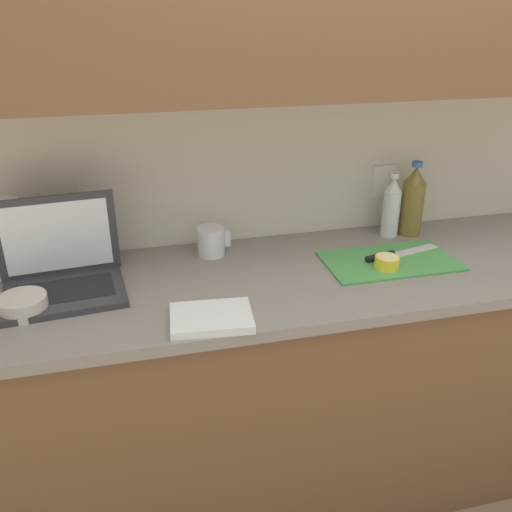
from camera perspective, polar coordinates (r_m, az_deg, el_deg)
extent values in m
plane|color=#847056|center=(2.34, 8.62, -21.22)|extent=(12.00, 12.00, 0.00)
cube|color=silver|center=(1.98, 7.33, 13.83)|extent=(5.20, 0.06, 2.60)
cube|color=white|center=(1.88, -16.68, 5.32)|extent=(0.09, 0.01, 0.12)
cube|color=white|center=(2.09, 13.29, 7.68)|extent=(0.09, 0.01, 0.12)
cube|color=brown|center=(2.05, 9.38, -12.80)|extent=(2.41, 0.58, 0.86)
cube|color=gray|center=(1.81, 10.36, -1.51)|extent=(2.49, 0.62, 0.03)
cube|color=#333338|center=(1.69, -19.49, -3.73)|extent=(0.37, 0.29, 0.02)
cube|color=black|center=(1.68, -19.55, -3.41)|extent=(0.29, 0.18, 0.00)
cube|color=#333338|center=(1.74, -20.21, 1.97)|extent=(0.35, 0.04, 0.26)
cube|color=white|center=(1.74, -20.20, 1.90)|extent=(0.31, 0.03, 0.22)
cube|color=#4C9E51|center=(1.85, 13.89, -0.51)|extent=(0.44, 0.25, 0.01)
cube|color=silver|center=(1.94, 16.30, 0.56)|extent=(0.19, 0.08, 0.00)
cylinder|color=black|center=(1.84, 12.94, -0.03)|extent=(0.11, 0.05, 0.02)
cylinder|color=yellow|center=(1.79, 13.60, -0.66)|extent=(0.08, 0.08, 0.04)
cylinder|color=#F4EAA3|center=(1.78, 13.67, -0.06)|extent=(0.07, 0.07, 0.00)
cylinder|color=olive|center=(2.07, 16.06, 4.84)|extent=(0.08, 0.08, 0.20)
cone|color=olive|center=(2.03, 16.48, 8.22)|extent=(0.07, 0.07, 0.06)
cylinder|color=#3366B2|center=(2.02, 16.61, 9.25)|extent=(0.04, 0.04, 0.02)
cylinder|color=silver|center=(2.04, 13.99, 4.35)|extent=(0.06, 0.06, 0.17)
cone|color=silver|center=(2.00, 14.32, 7.29)|extent=(0.06, 0.06, 0.05)
cylinder|color=white|center=(1.99, 14.42, 8.20)|extent=(0.03, 0.03, 0.02)
cylinder|color=silver|center=(1.84, -4.76, 1.57)|extent=(0.09, 0.09, 0.10)
cube|color=silver|center=(1.85, -3.03, 1.88)|extent=(0.02, 0.01, 0.06)
cylinder|color=beige|center=(1.63, -23.32, -4.77)|extent=(0.13, 0.13, 0.05)
cylinder|color=white|center=(1.85, -24.89, 1.69)|extent=(0.12, 0.12, 0.24)
cube|color=white|center=(1.47, -4.72, -6.52)|extent=(0.23, 0.18, 0.02)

